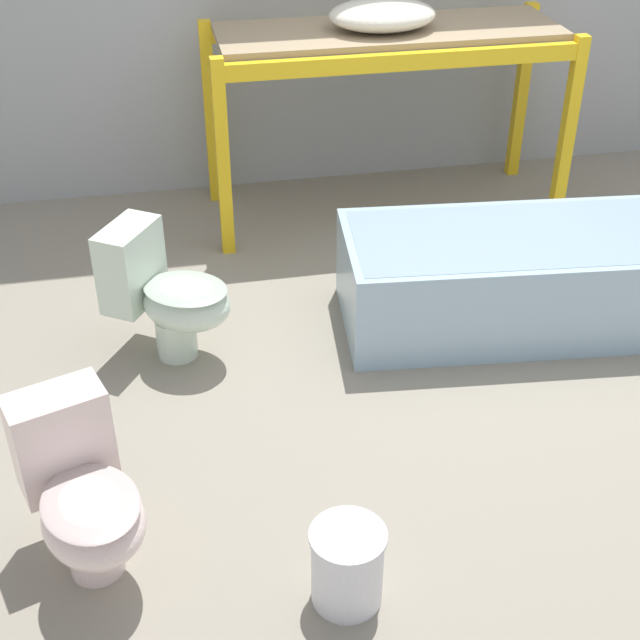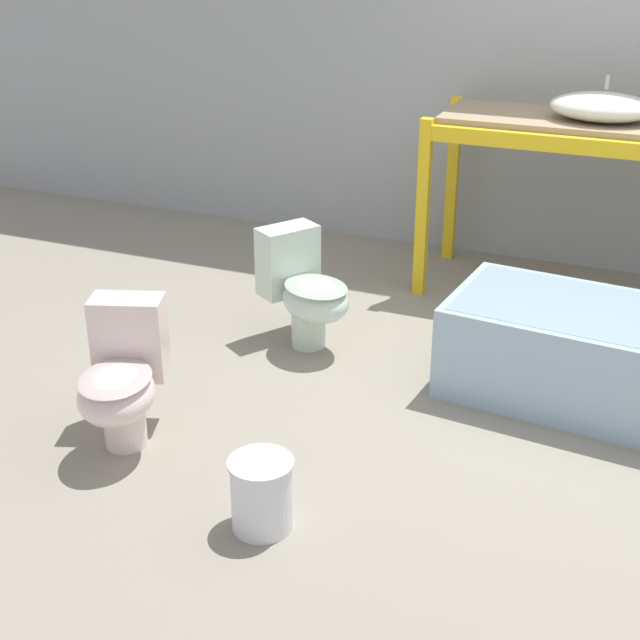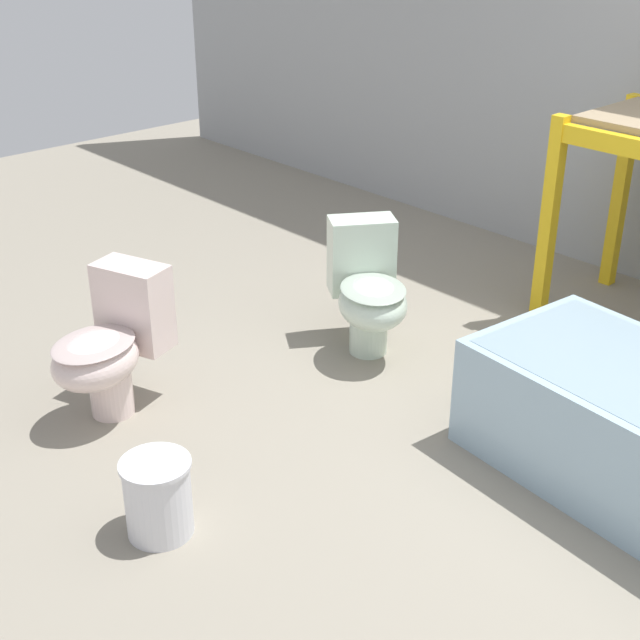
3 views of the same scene
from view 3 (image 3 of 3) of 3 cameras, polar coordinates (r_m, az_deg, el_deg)
The scene contains 4 objects.
ground_plane at distance 3.92m, azimuth 18.37°, elevation -8.47°, with size 12.00×12.00×0.00m, color gray.
toilet_near at distance 3.99m, azimuth -13.25°, elevation -1.49°, with size 0.50×0.65×0.64m.
toilet_far at distance 4.42m, azimuth 3.11°, elevation 1.99°, with size 0.66×0.59×0.64m.
bucket_white at distance 3.32m, azimuth -10.34°, elevation -10.99°, with size 0.26×0.26×0.30m.
Camera 3 is at (1.42, -2.96, 2.15)m, focal length 50.00 mm.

